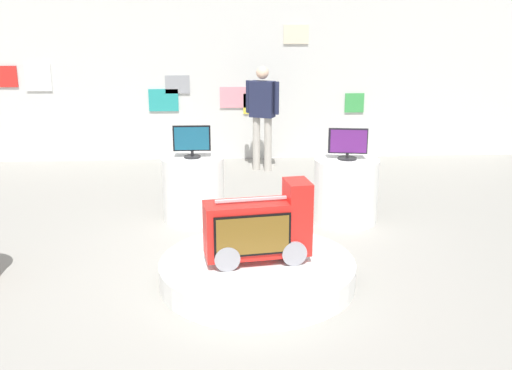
{
  "coord_description": "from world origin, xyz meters",
  "views": [
    {
      "loc": [
        -0.0,
        -5.35,
        2.5
      ],
      "look_at": [
        0.35,
        0.28,
        0.85
      ],
      "focal_mm": 41.77,
      "sensor_mm": 36.0,
      "label": 1
    }
  ],
  "objects_px": {
    "novelty_firetruck_tv": "(260,230)",
    "display_pedestal_left_rear": "(346,190)",
    "shopper_browsing_near_truck": "(262,110)",
    "main_display_pedestal": "(257,272)",
    "tv_on_center_rear": "(192,141)",
    "display_pedestal_center_rear": "(193,188)",
    "tv_on_left_rear": "(348,144)"
  },
  "relations": [
    {
      "from": "novelty_firetruck_tv",
      "to": "display_pedestal_left_rear",
      "type": "height_order",
      "value": "novelty_firetruck_tv"
    },
    {
      "from": "display_pedestal_left_rear",
      "to": "shopper_browsing_near_truck",
      "type": "distance_m",
      "value": 2.73
    },
    {
      "from": "main_display_pedestal",
      "to": "tv_on_center_rear",
      "type": "bearing_deg",
      "value": 109.67
    },
    {
      "from": "display_pedestal_center_rear",
      "to": "tv_on_center_rear",
      "type": "relative_size",
      "value": 1.73
    },
    {
      "from": "novelty_firetruck_tv",
      "to": "display_pedestal_center_rear",
      "type": "distance_m",
      "value": 2.02
    },
    {
      "from": "main_display_pedestal",
      "to": "display_pedestal_left_rear",
      "type": "bearing_deg",
      "value": 54.75
    },
    {
      "from": "novelty_firetruck_tv",
      "to": "display_pedestal_center_rear",
      "type": "xyz_separation_m",
      "value": [
        -0.69,
        1.9,
        -0.14
      ]
    },
    {
      "from": "display_pedestal_left_rear",
      "to": "tv_on_left_rear",
      "type": "xyz_separation_m",
      "value": [
        0.0,
        -0.0,
        0.59
      ]
    },
    {
      "from": "display_pedestal_center_rear",
      "to": "novelty_firetruck_tv",
      "type": "bearing_deg",
      "value": -69.9
    },
    {
      "from": "tv_on_left_rear",
      "to": "display_pedestal_center_rear",
      "type": "xyz_separation_m",
      "value": [
        -1.87,
        0.2,
        -0.59
      ]
    },
    {
      "from": "display_pedestal_left_rear",
      "to": "tv_on_center_rear",
      "type": "bearing_deg",
      "value": 174.04
    },
    {
      "from": "novelty_firetruck_tv",
      "to": "display_pedestal_center_rear",
      "type": "height_order",
      "value": "novelty_firetruck_tv"
    },
    {
      "from": "tv_on_left_rear",
      "to": "tv_on_center_rear",
      "type": "distance_m",
      "value": 1.88
    },
    {
      "from": "tv_on_center_rear",
      "to": "tv_on_left_rear",
      "type": "bearing_deg",
      "value": -6.08
    },
    {
      "from": "display_pedestal_center_rear",
      "to": "shopper_browsing_near_truck",
      "type": "bearing_deg",
      "value": 66.25
    },
    {
      "from": "main_display_pedestal",
      "to": "novelty_firetruck_tv",
      "type": "distance_m",
      "value": 0.42
    },
    {
      "from": "display_pedestal_left_rear",
      "to": "display_pedestal_center_rear",
      "type": "height_order",
      "value": "same"
    },
    {
      "from": "display_pedestal_center_rear",
      "to": "shopper_browsing_near_truck",
      "type": "xyz_separation_m",
      "value": [
        1.02,
        2.33,
        0.59
      ]
    },
    {
      "from": "display_pedestal_left_rear",
      "to": "tv_on_center_rear",
      "type": "height_order",
      "value": "tv_on_center_rear"
    },
    {
      "from": "main_display_pedestal",
      "to": "shopper_browsing_near_truck",
      "type": "bearing_deg",
      "value": 85.27
    },
    {
      "from": "shopper_browsing_near_truck",
      "to": "main_display_pedestal",
      "type": "bearing_deg",
      "value": -94.73
    },
    {
      "from": "novelty_firetruck_tv",
      "to": "tv_on_center_rear",
      "type": "relative_size",
      "value": 2.25
    },
    {
      "from": "tv_on_left_rear",
      "to": "main_display_pedestal",
      "type": "bearing_deg",
      "value": -125.33
    },
    {
      "from": "tv_on_center_rear",
      "to": "shopper_browsing_near_truck",
      "type": "distance_m",
      "value": 2.55
    },
    {
      "from": "tv_on_left_rear",
      "to": "shopper_browsing_near_truck",
      "type": "distance_m",
      "value": 2.67
    },
    {
      "from": "tv_on_left_rear",
      "to": "novelty_firetruck_tv",
      "type": "bearing_deg",
      "value": -124.84
    },
    {
      "from": "shopper_browsing_near_truck",
      "to": "display_pedestal_center_rear",
      "type": "bearing_deg",
      "value": -113.75
    },
    {
      "from": "novelty_firetruck_tv",
      "to": "display_pedestal_left_rear",
      "type": "relative_size",
      "value": 1.3
    },
    {
      "from": "tv_on_center_rear",
      "to": "display_pedestal_left_rear",
      "type": "bearing_deg",
      "value": -5.96
    },
    {
      "from": "tv_on_left_rear",
      "to": "tv_on_center_rear",
      "type": "relative_size",
      "value": 1.03
    },
    {
      "from": "display_pedestal_left_rear",
      "to": "display_pedestal_center_rear",
      "type": "relative_size",
      "value": 1.0
    },
    {
      "from": "main_display_pedestal",
      "to": "display_pedestal_center_rear",
      "type": "bearing_deg",
      "value": 109.63
    }
  ]
}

